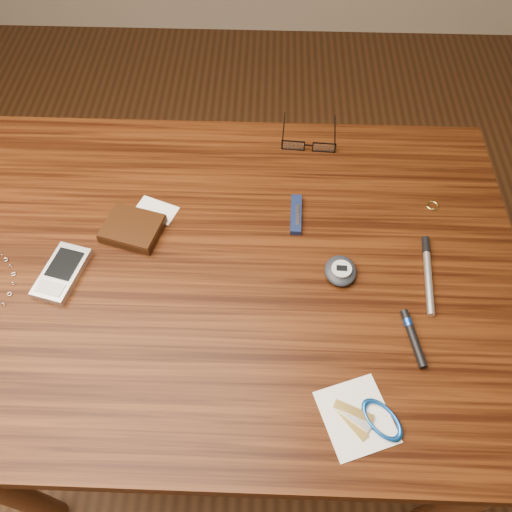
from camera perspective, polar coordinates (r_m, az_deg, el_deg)
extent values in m
plane|color=#472814|center=(1.52, -2.10, -16.51)|extent=(3.80, 3.80, 0.00)
cube|color=#381908|center=(0.85, -3.60, -1.48)|extent=(1.00, 0.70, 0.03)
cylinder|color=#4C2814|center=(1.22, -27.17, -22.59)|extent=(0.05, 0.05, 0.71)
cylinder|color=#4C2814|center=(1.17, 21.45, -25.02)|extent=(0.05, 0.05, 0.71)
cylinder|color=#4C2814|center=(1.42, -20.26, 1.19)|extent=(0.05, 0.05, 0.71)
cylinder|color=#4C2814|center=(1.38, 17.14, 0.17)|extent=(0.05, 0.05, 0.71)
cube|color=black|center=(0.89, -13.89, 3.01)|extent=(0.11, 0.10, 0.02)
cube|color=black|center=(0.88, -14.03, 3.42)|extent=(0.11, 0.10, 0.00)
cube|color=silver|center=(0.92, -11.35, 5.17)|extent=(0.08, 0.07, 0.00)
cube|color=black|center=(1.00, 4.28, 12.49)|extent=(0.05, 0.00, 0.02)
cube|color=silver|center=(1.00, 4.28, 12.49)|extent=(0.04, 0.00, 0.02)
cylinder|color=black|center=(1.05, 3.15, 14.19)|extent=(0.01, 0.11, 0.00)
cube|color=black|center=(1.00, 7.75, 12.19)|extent=(0.05, 0.00, 0.02)
cube|color=silver|center=(1.00, 7.75, 12.19)|extent=(0.04, 0.00, 0.02)
cylinder|color=black|center=(1.05, 9.00, 13.68)|extent=(0.01, 0.11, 0.00)
cube|color=black|center=(1.00, 6.04, 12.49)|extent=(0.01, 0.00, 0.00)
torus|color=#DCC261|center=(0.96, 19.49, 5.46)|extent=(0.03, 0.03, 0.00)
torus|color=silver|center=(0.89, -26.89, -4.94)|extent=(0.01, 0.00, 0.01)
torus|color=silver|center=(0.89, -26.34, -3.91)|extent=(0.01, 0.01, 0.00)
torus|color=silver|center=(0.90, -26.01, -2.86)|extent=(0.01, 0.00, 0.01)
torus|color=silver|center=(0.91, -25.99, -1.87)|extent=(0.01, 0.01, 0.00)
torus|color=silver|center=(0.92, -26.26, -1.03)|extent=(0.01, 0.01, 0.01)
torus|color=silver|center=(0.93, -26.69, -0.37)|extent=(0.01, 0.01, 0.00)
torus|color=silver|center=(0.95, -27.18, 0.22)|extent=(0.01, 0.01, 0.01)
cube|color=#B2B2B6|center=(0.87, -21.29, -1.84)|extent=(0.08, 0.12, 0.01)
cube|color=black|center=(0.87, -21.06, -0.85)|extent=(0.06, 0.07, 0.00)
cube|color=#A7AAB0|center=(0.86, -22.48, -3.40)|extent=(0.05, 0.03, 0.00)
ellipsoid|color=black|center=(0.83, 9.64, -1.68)|extent=(0.05, 0.06, 0.02)
cylinder|color=#AEB1B7|center=(0.81, 9.75, -1.46)|extent=(0.03, 0.03, 0.00)
cube|color=black|center=(0.81, 9.78, -1.37)|extent=(0.02, 0.01, 0.00)
cube|color=silver|center=(0.74, 11.41, -17.57)|extent=(0.12, 0.13, 0.00)
torus|color=#124AA2|center=(0.74, 14.19, -17.68)|extent=(0.08, 0.08, 0.01)
cube|color=#AB8C3C|center=(0.73, 10.85, -18.16)|extent=(0.05, 0.05, 0.00)
cube|color=silver|center=(0.73, 10.98, -17.58)|extent=(0.05, 0.04, 0.00)
cube|color=olive|center=(0.73, 11.10, -17.01)|extent=(0.06, 0.03, 0.00)
cube|color=#0C1B3C|center=(0.89, 4.59, 4.77)|extent=(0.02, 0.08, 0.01)
cube|color=silver|center=(0.88, 4.79, 4.76)|extent=(0.01, 0.05, 0.00)
cylinder|color=silver|center=(0.86, 19.07, -2.03)|extent=(0.03, 0.15, 0.01)
cylinder|color=black|center=(0.89, 18.85, 1.13)|extent=(0.02, 0.03, 0.01)
cylinder|color=black|center=(0.80, 17.55, -8.95)|extent=(0.03, 0.09, 0.01)
cylinder|color=#173FAB|center=(0.81, 16.99, -7.32)|extent=(0.02, 0.01, 0.01)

